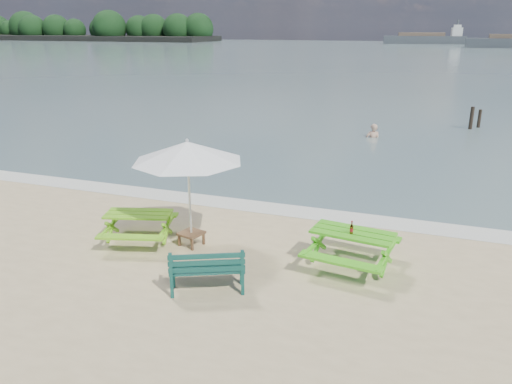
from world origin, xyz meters
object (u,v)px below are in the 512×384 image
(picnic_table_right, at_px, (352,250))
(patio_umbrella, at_px, (188,152))
(side_table, at_px, (191,238))
(picnic_table_left, at_px, (139,228))
(beer_bottle, at_px, (351,230))
(park_bench, at_px, (207,278))
(swimmer, at_px, (372,143))

(picnic_table_right, relative_size, patio_umbrella, 0.68)
(side_table, bearing_deg, patio_umbrella, 90.00)
(picnic_table_left, distance_m, beer_bottle, 4.87)
(park_bench, height_order, side_table, park_bench)
(picnic_table_left, bearing_deg, picnic_table_right, 4.28)
(picnic_table_right, relative_size, side_table, 3.39)
(picnic_table_right, bearing_deg, patio_umbrella, -177.66)
(side_table, height_order, swimmer, swimmer)
(side_table, height_order, beer_bottle, beer_bottle)
(patio_umbrella, distance_m, beer_bottle, 3.85)
(picnic_table_left, bearing_deg, beer_bottle, 2.98)
(patio_umbrella, xyz_separation_m, swimmer, (2.47, 13.25, -2.45))
(picnic_table_left, bearing_deg, park_bench, -32.26)
(park_bench, bearing_deg, patio_umbrella, 124.79)
(patio_umbrella, distance_m, swimmer, 13.70)
(picnic_table_left, height_order, park_bench, park_bench)
(park_bench, bearing_deg, picnic_table_right, 38.42)
(swimmer, bearing_deg, side_table, -100.56)
(swimmer, bearing_deg, patio_umbrella, -100.56)
(side_table, height_order, patio_umbrella, patio_umbrella)
(beer_bottle, height_order, swimmer, beer_bottle)
(park_bench, xyz_separation_m, swimmer, (1.25, 15.01, -0.51))
(swimmer, bearing_deg, park_bench, -94.75)
(picnic_table_right, relative_size, swimmer, 1.19)
(picnic_table_right, xyz_separation_m, side_table, (-3.63, -0.15, -0.21))
(picnic_table_right, relative_size, beer_bottle, 7.58)
(swimmer, bearing_deg, beer_bottle, -85.07)
(patio_umbrella, bearing_deg, picnic_table_right, 2.34)
(picnic_table_left, distance_m, side_table, 1.26)
(swimmer, bearing_deg, picnic_table_right, -84.95)
(patio_umbrella, bearing_deg, park_bench, -55.21)
(picnic_table_left, relative_size, side_table, 3.30)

